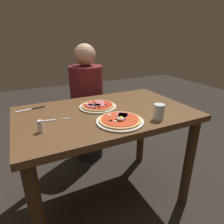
# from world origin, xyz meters

# --- Properties ---
(ground_plane) EXTENTS (8.00, 8.00, 0.00)m
(ground_plane) POSITION_xyz_m (0.00, 0.00, 0.00)
(ground_plane) COLOR #28231E
(dining_table) EXTENTS (1.17, 0.74, 0.76)m
(dining_table) POSITION_xyz_m (0.00, 0.00, 0.63)
(dining_table) COLOR brown
(dining_table) RESTS_ON ground
(pizza_foreground) EXTENTS (0.28, 0.28, 0.05)m
(pizza_foreground) POSITION_xyz_m (-0.00, -0.21, 0.78)
(pizza_foreground) COLOR white
(pizza_foreground) RESTS_ON dining_table
(pizza_across_left) EXTENTS (0.26, 0.26, 0.03)m
(pizza_across_left) POSITION_xyz_m (-0.02, 0.08, 0.78)
(pizza_across_left) COLOR silver
(pizza_across_left) RESTS_ON dining_table
(water_glass_near) EXTENTS (0.07, 0.07, 0.10)m
(water_glass_near) POSITION_xyz_m (0.23, -0.27, 0.81)
(water_glass_near) COLOR silver
(water_glass_near) RESTS_ON dining_table
(fork) EXTENTS (0.16, 0.05, 0.00)m
(fork) POSITION_xyz_m (-0.34, -0.00, 0.77)
(fork) COLOR silver
(fork) RESTS_ON dining_table
(knife) EXTENTS (0.20, 0.05, 0.01)m
(knife) POSITION_xyz_m (-0.44, 0.26, 0.77)
(knife) COLOR silver
(knife) RESTS_ON dining_table
(salt_shaker) EXTENTS (0.03, 0.03, 0.07)m
(salt_shaker) POSITION_xyz_m (-0.44, -0.13, 0.80)
(salt_shaker) COLOR white
(salt_shaker) RESTS_ON dining_table
(diner_person) EXTENTS (0.32, 0.32, 1.18)m
(diner_person) POSITION_xyz_m (0.08, 0.63, 0.56)
(diner_person) COLOR black
(diner_person) RESTS_ON ground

